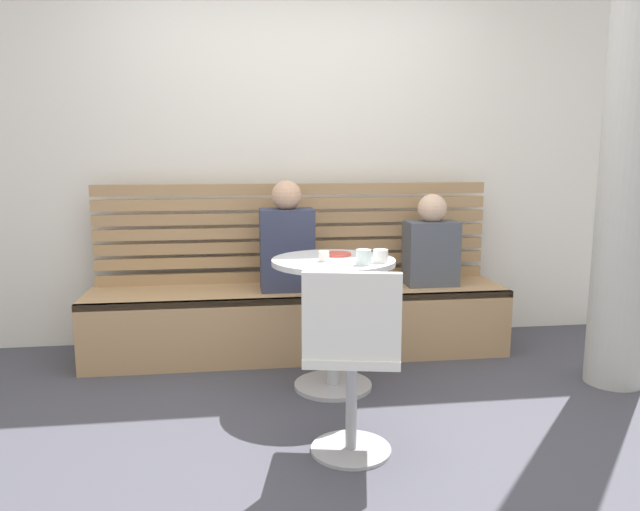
{
  "coord_description": "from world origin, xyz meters",
  "views": [
    {
      "loc": [
        -0.39,
        -2.68,
        1.33
      ],
      "look_at": [
        0.06,
        0.66,
        0.75
      ],
      "focal_mm": 34.49,
      "sensor_mm": 36.0,
      "label": 1
    }
  ],
  "objects_px": {
    "person_child_left": "(431,245)",
    "cup_espresso_small": "(324,256)",
    "cup_ceramic_white": "(380,256)",
    "cafe_table": "(333,298)",
    "plate_small": "(336,254)",
    "white_chair": "(352,356)",
    "cup_glass_short": "(364,257)",
    "booth_bench": "(299,321)",
    "person_adult": "(287,242)"
  },
  "relations": [
    {
      "from": "person_child_left",
      "to": "cup_espresso_small",
      "type": "xyz_separation_m",
      "value": [
        -0.82,
        -0.68,
        0.06
      ]
    },
    {
      "from": "cup_espresso_small",
      "to": "cup_ceramic_white",
      "type": "bearing_deg",
      "value": -14.47
    },
    {
      "from": "cafe_table",
      "to": "cup_espresso_small",
      "type": "bearing_deg",
      "value": -135.12
    },
    {
      "from": "person_child_left",
      "to": "plate_small",
      "type": "distance_m",
      "value": 0.87
    },
    {
      "from": "white_chair",
      "to": "cup_glass_short",
      "type": "bearing_deg",
      "value": 74.02
    },
    {
      "from": "cup_espresso_small",
      "to": "person_child_left",
      "type": "bearing_deg",
      "value": 39.76
    },
    {
      "from": "booth_bench",
      "to": "cafe_table",
      "type": "distance_m",
      "value": 0.69
    },
    {
      "from": "person_adult",
      "to": "person_child_left",
      "type": "relative_size",
      "value": 1.16
    },
    {
      "from": "person_adult",
      "to": "white_chair",
      "type": "bearing_deg",
      "value": -83.73
    },
    {
      "from": "cup_espresso_small",
      "to": "cafe_table",
      "type": "bearing_deg",
      "value": 44.88
    },
    {
      "from": "cup_espresso_small",
      "to": "cup_ceramic_white",
      "type": "height_order",
      "value": "cup_ceramic_white"
    },
    {
      "from": "cup_glass_short",
      "to": "white_chair",
      "type": "bearing_deg",
      "value": -105.98
    },
    {
      "from": "cafe_table",
      "to": "cup_ceramic_white",
      "type": "height_order",
      "value": "cup_ceramic_white"
    },
    {
      "from": "person_child_left",
      "to": "plate_small",
      "type": "height_order",
      "value": "person_child_left"
    },
    {
      "from": "person_child_left",
      "to": "cup_espresso_small",
      "type": "bearing_deg",
      "value": -140.24
    },
    {
      "from": "cup_glass_short",
      "to": "plate_small",
      "type": "xyz_separation_m",
      "value": [
        -0.09,
        0.31,
        -0.03
      ]
    },
    {
      "from": "person_child_left",
      "to": "cup_ceramic_white",
      "type": "bearing_deg",
      "value": -124.8
    },
    {
      "from": "cafe_table",
      "to": "plate_small",
      "type": "xyz_separation_m",
      "value": [
        0.04,
        0.13,
        0.23
      ]
    },
    {
      "from": "white_chair",
      "to": "person_child_left",
      "type": "xyz_separation_m",
      "value": [
        0.81,
        1.43,
        0.24
      ]
    },
    {
      "from": "person_child_left",
      "to": "cup_ceramic_white",
      "type": "relative_size",
      "value": 7.58
    },
    {
      "from": "booth_bench",
      "to": "cup_glass_short",
      "type": "distance_m",
      "value": 1.0
    },
    {
      "from": "white_chair",
      "to": "cup_espresso_small",
      "type": "distance_m",
      "value": 0.81
    },
    {
      "from": "cup_espresso_small",
      "to": "cup_ceramic_white",
      "type": "xyz_separation_m",
      "value": [
        0.29,
        -0.08,
        0.01
      ]
    },
    {
      "from": "white_chair",
      "to": "cup_espresso_small",
      "type": "relative_size",
      "value": 15.18
    },
    {
      "from": "person_child_left",
      "to": "cup_espresso_small",
      "type": "distance_m",
      "value": 1.06
    },
    {
      "from": "cafe_table",
      "to": "person_adult",
      "type": "xyz_separation_m",
      "value": [
        -0.21,
        0.6,
        0.23
      ]
    },
    {
      "from": "person_child_left",
      "to": "white_chair",
      "type": "bearing_deg",
      "value": -119.39
    },
    {
      "from": "white_chair",
      "to": "person_adult",
      "type": "bearing_deg",
      "value": 96.27
    },
    {
      "from": "plate_small",
      "to": "person_child_left",
      "type": "bearing_deg",
      "value": 34.28
    },
    {
      "from": "cup_espresso_small",
      "to": "plate_small",
      "type": "bearing_deg",
      "value": 62.9
    },
    {
      "from": "person_adult",
      "to": "cup_glass_short",
      "type": "distance_m",
      "value": 0.85
    },
    {
      "from": "person_adult",
      "to": "cup_ceramic_white",
      "type": "height_order",
      "value": "person_adult"
    },
    {
      "from": "cafe_table",
      "to": "cup_glass_short",
      "type": "xyz_separation_m",
      "value": [
        0.13,
        -0.18,
        0.26
      ]
    },
    {
      "from": "cafe_table",
      "to": "cup_ceramic_white",
      "type": "distance_m",
      "value": 0.37
    },
    {
      "from": "white_chair",
      "to": "cup_espresso_small",
      "type": "bearing_deg",
      "value": 90.81
    },
    {
      "from": "booth_bench",
      "to": "plate_small",
      "type": "distance_m",
      "value": 0.73
    },
    {
      "from": "white_chair",
      "to": "plate_small",
      "type": "relative_size",
      "value": 5.0
    },
    {
      "from": "person_child_left",
      "to": "person_adult",
      "type": "bearing_deg",
      "value": -178.78
    },
    {
      "from": "person_adult",
      "to": "plate_small",
      "type": "xyz_separation_m",
      "value": [
        0.24,
        -0.47,
        -0.01
      ]
    },
    {
      "from": "cafe_table",
      "to": "plate_small",
      "type": "relative_size",
      "value": 4.35
    },
    {
      "from": "person_adult",
      "to": "person_child_left",
      "type": "height_order",
      "value": "person_adult"
    },
    {
      "from": "cup_espresso_small",
      "to": "plate_small",
      "type": "relative_size",
      "value": 0.33
    },
    {
      "from": "booth_bench",
      "to": "person_child_left",
      "type": "relative_size",
      "value": 4.45
    },
    {
      "from": "booth_bench",
      "to": "cup_espresso_small",
      "type": "relative_size",
      "value": 48.21
    },
    {
      "from": "person_child_left",
      "to": "cup_glass_short",
      "type": "relative_size",
      "value": 7.58
    },
    {
      "from": "cup_espresso_small",
      "to": "cup_glass_short",
      "type": "bearing_deg",
      "value": -32.99
    },
    {
      "from": "cup_ceramic_white",
      "to": "plate_small",
      "type": "relative_size",
      "value": 0.47
    },
    {
      "from": "cafe_table",
      "to": "white_chair",
      "type": "xyz_separation_m",
      "value": [
        -0.05,
        -0.81,
        -0.05
      ]
    },
    {
      "from": "booth_bench",
      "to": "white_chair",
      "type": "xyz_separation_m",
      "value": [
        0.08,
        -1.42,
        0.24
      ]
    },
    {
      "from": "white_chair",
      "to": "person_child_left",
      "type": "height_order",
      "value": "person_child_left"
    }
  ]
}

